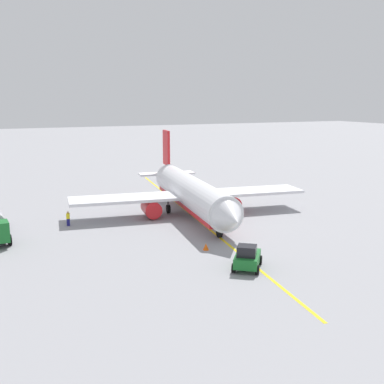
# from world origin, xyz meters

# --- Properties ---
(ground_plane) EXTENTS (400.00, 400.00, 0.00)m
(ground_plane) POSITION_xyz_m (0.00, 0.00, 0.00)
(ground_plane) COLOR #939399
(airplane) EXTENTS (32.19, 30.52, 9.86)m
(airplane) POSITION_xyz_m (-0.47, 0.06, 2.75)
(airplane) COLOR white
(airplane) RESTS_ON ground
(pushback_tug) EXTENTS (4.10, 3.90, 2.20)m
(pushback_tug) POSITION_xyz_m (19.57, -3.65, 1.01)
(pushback_tug) COLOR #196B28
(pushback_tug) RESTS_ON ground
(refueling_worker) EXTENTS (0.60, 0.49, 1.71)m
(refueling_worker) POSITION_xyz_m (-1.38, -15.18, 0.82)
(refueling_worker) COLOR navy
(refueling_worker) RESTS_ON ground
(safety_cone_nose) EXTENTS (0.61, 0.61, 0.67)m
(safety_cone_nose) POSITION_xyz_m (13.39, -4.60, 0.34)
(safety_cone_nose) COLOR #F2590F
(safety_cone_nose) RESTS_ON ground
(taxi_line_marking) EXTENTS (61.20, 8.79, 0.01)m
(taxi_line_marking) POSITION_xyz_m (0.00, 0.00, 0.01)
(taxi_line_marking) COLOR yellow
(taxi_line_marking) RESTS_ON ground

